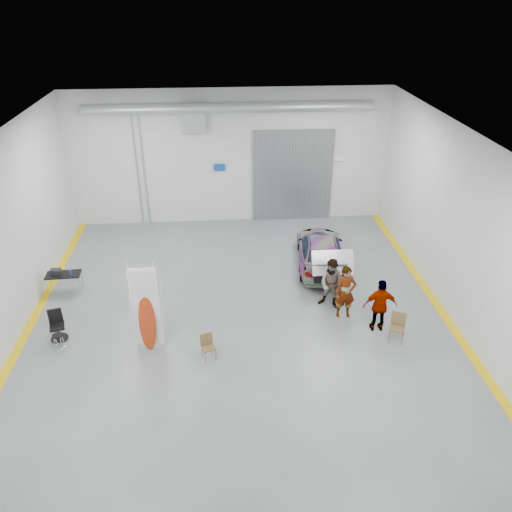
{
  "coord_description": "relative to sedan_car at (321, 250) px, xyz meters",
  "views": [
    {
      "loc": [
        -0.5,
        -13.34,
        9.87
      ],
      "look_at": [
        0.65,
        1.7,
        1.5
      ],
      "focal_mm": 35.0,
      "sensor_mm": 36.0,
      "label": 1
    }
  ],
  "objects": [
    {
      "name": "office_chair",
      "position": [
        -9.02,
        -3.96,
        -0.19
      ],
      "size": [
        0.54,
        0.56,
        0.99
      ],
      "rotation": [
        0.0,
        0.0,
        0.28
      ],
      "color": "black",
      "rests_on": "ground"
    },
    {
      "name": "trunk_lid",
      "position": [
        0.0,
        -1.93,
        0.65
      ],
      "size": [
        1.47,
        0.89,
        0.04
      ],
      "primitive_type": "cube",
      "color": "silver",
      "rests_on": "sedan_car"
    },
    {
      "name": "person_b",
      "position": [
        -0.19,
        -2.89,
        0.28
      ],
      "size": [
        1.11,
        1.03,
        1.82
      ],
      "primitive_type": "imported",
      "rotation": [
        0.0,
        0.0,
        -0.51
      ],
      "color": "slate",
      "rests_on": "ground"
    },
    {
      "name": "folding_chair_far",
      "position": [
        1.46,
        -4.89,
        -0.34
      ],
      "size": [
        0.57,
        0.61,
        0.93
      ],
      "rotation": [
        0.0,
        0.0,
        -0.38
      ],
      "color": "brown",
      "rests_on": "ground"
    },
    {
      "name": "folding_chair_near",
      "position": [
        -4.34,
        -5.28,
        -0.38
      ],
      "size": [
        0.47,
        0.5,
        0.79
      ],
      "rotation": [
        0.0,
        0.0,
        0.32
      ],
      "color": "brown",
      "rests_on": "ground"
    },
    {
      "name": "ground",
      "position": [
        -3.33,
        -3.53,
        -0.63
      ],
      "size": [
        16.0,
        16.0,
        0.0
      ],
      "primitive_type": "plane",
      "color": "slate",
      "rests_on": "ground"
    },
    {
      "name": "work_table",
      "position": [
        -9.55,
        -1.27,
        0.12
      ],
      "size": [
        1.22,
        0.65,
        0.98
      ],
      "rotation": [
        0.0,
        0.0,
        0.05
      ],
      "color": "#9B9DA3",
      "rests_on": "ground"
    },
    {
      "name": "shop_stool",
      "position": [
        -8.82,
        -4.63,
        -0.32
      ],
      "size": [
        0.32,
        0.32,
        0.63
      ],
      "rotation": [
        0.0,
        0.0,
        -0.43
      ],
      "color": "black",
      "rests_on": "ground"
    },
    {
      "name": "surfboard_display",
      "position": [
        -6.13,
        -4.65,
        0.58
      ],
      "size": [
        0.84,
        0.23,
        2.98
      ],
      "rotation": [
        0.0,
        0.0,
        -0.0
      ],
      "color": "white",
      "rests_on": "ground"
    },
    {
      "name": "room_shell",
      "position": [
        -3.09,
        -1.31,
        3.45
      ],
      "size": [
        14.02,
        16.18,
        6.01
      ],
      "color": "silver",
      "rests_on": "ground"
    },
    {
      "name": "person_a",
      "position": [
        0.14,
        -3.46,
        0.3
      ],
      "size": [
        0.68,
        0.45,
        1.86
      ],
      "primitive_type": "imported",
      "rotation": [
        0.0,
        0.0,
        0.0
      ],
      "color": "#937050",
      "rests_on": "ground"
    },
    {
      "name": "person_c",
      "position": [
        1.05,
        -4.28,
        0.29
      ],
      "size": [
        1.09,
        0.5,
        1.83
      ],
      "primitive_type": "imported",
      "rotation": [
        0.0,
        0.0,
        3.08
      ],
      "color": "#A25636",
      "rests_on": "ground"
    },
    {
      "name": "sedan_car",
      "position": [
        0.0,
        0.0,
        0.0
      ],
      "size": [
        2.3,
        4.54,
        1.26
      ],
      "primitive_type": "imported",
      "rotation": [
        0.0,
        0.0,
        3.02
      ],
      "color": "white",
      "rests_on": "ground"
    }
  ]
}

